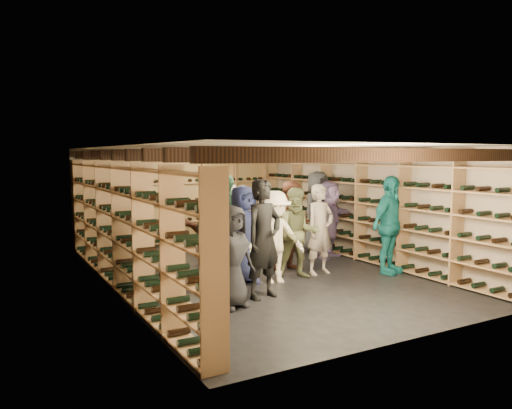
{
  "coord_description": "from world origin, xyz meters",
  "views": [
    {
      "loc": [
        -4.6,
        -8.27,
        2.26
      ],
      "look_at": [
        0.1,
        0.2,
        1.3
      ],
      "focal_mm": 35.0,
      "sensor_mm": 36.0,
      "label": 1
    }
  ],
  "objects": [
    {
      "name": "ground",
      "position": [
        0.0,
        0.0,
        0.0
      ],
      "size": [
        8.0,
        8.0,
        0.0
      ],
      "primitive_type": "plane",
      "color": "black",
      "rests_on": "ground"
    },
    {
      "name": "walls",
      "position": [
        0.0,
        0.0,
        1.2
      ],
      "size": [
        5.52,
        8.02,
        2.4
      ],
      "color": "tan",
      "rests_on": "ground"
    },
    {
      "name": "ceiling",
      "position": [
        0.0,
        0.0,
        2.4
      ],
      "size": [
        5.5,
        8.0,
        0.01
      ],
      "primitive_type": "cube",
      "color": "beige",
      "rests_on": "walls"
    },
    {
      "name": "ceiling_joists",
      "position": [
        0.0,
        0.0,
        2.26
      ],
      "size": [
        5.4,
        7.12,
        0.18
      ],
      "color": "black",
      "rests_on": "ground"
    },
    {
      "name": "wine_rack_left",
      "position": [
        -2.57,
        0.0,
        1.08
      ],
      "size": [
        0.32,
        7.5,
        2.15
      ],
      "color": "#A2754E",
      "rests_on": "ground"
    },
    {
      "name": "wine_rack_right",
      "position": [
        2.57,
        0.0,
        1.08
      ],
      "size": [
        0.32,
        7.5,
        2.15
      ],
      "color": "#A2754E",
      "rests_on": "ground"
    },
    {
      "name": "wine_rack_back",
      "position": [
        0.0,
        3.83,
        1.07
      ],
      "size": [
        4.7,
        0.3,
        2.15
      ],
      "color": "#A2754E",
      "rests_on": "ground"
    },
    {
      "name": "crate_stack_left",
      "position": [
        0.2,
        1.53,
        0.26
      ],
      "size": [
        0.59,
        0.51,
        0.51
      ],
      "rotation": [
        0.0,
        0.0,
        0.44
      ],
      "color": "tan",
      "rests_on": "ground"
    },
    {
      "name": "crate_stack_right",
      "position": [
        -0.35,
        1.3,
        0.34
      ],
      "size": [
        0.59,
        0.5,
        0.68
      ],
      "rotation": [
        0.0,
        0.0,
        0.39
      ],
      "color": "tan",
      "rests_on": "ground"
    },
    {
      "name": "crate_loose",
      "position": [
        1.05,
        1.6,
        0.09
      ],
      "size": [
        0.52,
        0.36,
        0.17
      ],
      "primitive_type": "cube",
      "rotation": [
        0.0,
        0.0,
        0.06
      ],
      "color": "tan",
      "rests_on": "ground"
    },
    {
      "name": "person_0",
      "position": [
        -1.4,
        -1.77,
        0.77
      ],
      "size": [
        0.85,
        0.66,
        1.53
      ],
      "primitive_type": "imported",
      "rotation": [
        0.0,
        0.0,
        0.26
      ],
      "color": "black",
      "rests_on": "ground"
    },
    {
      "name": "person_1",
      "position": [
        -0.73,
        -1.55,
        0.94
      ],
      "size": [
        0.78,
        0.61,
        1.89
      ],
      "primitive_type": "imported",
      "rotation": [
        0.0,
        0.0,
        0.25
      ],
      "color": "black",
      "rests_on": "ground"
    },
    {
      "name": "person_2",
      "position": [
        0.46,
        -0.74,
        0.83
      ],
      "size": [
        0.99,
        0.89,
        1.67
      ],
      "primitive_type": "imported",
      "rotation": [
        0.0,
        0.0,
        -0.4
      ],
      "color": "#5E633F",
      "rests_on": "ground"
    },
    {
      "name": "person_3",
      "position": [
        -0.09,
        -0.82,
        0.82
      ],
      "size": [
        1.17,
        0.85,
        1.63
      ],
      "primitive_type": "imported",
      "rotation": [
        0.0,
        0.0,
        -0.25
      ],
      "color": "beige",
      "rests_on": "ground"
    },
    {
      "name": "person_4",
      "position": [
        2.18,
        -1.28,
        0.94
      ],
      "size": [
        1.19,
        0.78,
        1.87
      ],
      "primitive_type": "imported",
      "rotation": [
        0.0,
        0.0,
        0.32
      ],
      "color": "#197B7C",
      "rests_on": "ground"
    },
    {
      "name": "person_5",
      "position": [
        -1.4,
        0.75,
        0.77
      ],
      "size": [
        1.49,
        1.0,
        1.54
      ],
      "primitive_type": "imported",
      "rotation": [
        0.0,
        0.0,
        -0.42
      ],
      "color": "brown",
      "rests_on": "ground"
    },
    {
      "name": "person_6",
      "position": [
        -0.59,
        -0.58,
        0.87
      ],
      "size": [
        0.89,
        0.61,
        1.74
      ],
      "primitive_type": "imported",
      "rotation": [
        0.0,
        0.0,
        0.07
      ],
      "color": "#1C234B",
      "rests_on": "ground"
    },
    {
      "name": "person_7",
      "position": [
        1.0,
        -0.68,
        0.86
      ],
      "size": [
        0.67,
        0.48,
        1.72
      ],
      "primitive_type": "imported",
      "rotation": [
        0.0,
        0.0,
        0.12
      ],
      "color": "gray",
      "rests_on": "ground"
    },
    {
      "name": "person_8",
      "position": [
        0.71,
        -0.19,
        0.88
      ],
      "size": [
        0.97,
        0.82,
        1.76
      ],
      "primitive_type": "imported",
      "rotation": [
        0.0,
        0.0,
        0.19
      ],
      "color": "#4C291C",
      "rests_on": "ground"
    },
    {
      "name": "person_9",
      "position": [
        -0.04,
        1.23,
        0.84
      ],
      "size": [
        1.25,
        1.02,
        1.68
      ],
      "primitive_type": "imported",
      "rotation": [
        0.0,
        0.0,
        0.43
      ],
      "color": "#BCB6AB",
      "rests_on": "ground"
    },
    {
      "name": "person_10",
      "position": [
        -0.69,
        -0.04,
        0.96
      ],
      "size": [
        1.12,
        0.47,
        1.91
      ],
      "primitive_type": "imported",
      "rotation": [
        0.0,
        0.0,
        0.0
      ],
      "color": "#254F37",
      "rests_on": "ground"
    },
    {
      "name": "person_11",
      "position": [
        2.08,
        0.45,
        0.86
      ],
      "size": [
        1.65,
        1.12,
        1.71
      ],
      "primitive_type": "imported",
      "rotation": [
        0.0,
        0.0,
        0.43
      ],
      "color": "slate",
      "rests_on": "ground"
    },
    {
      "name": "person_12",
      "position": [
        2.18,
        1.04,
        0.95
      ],
      "size": [
        1.08,
        0.9,
        1.9
      ],
      "primitive_type": "imported",
      "rotation": [
        0.0,
        0.0,
        0.38
      ],
      "color": "#35363B",
      "rests_on": "ground"
    }
  ]
}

